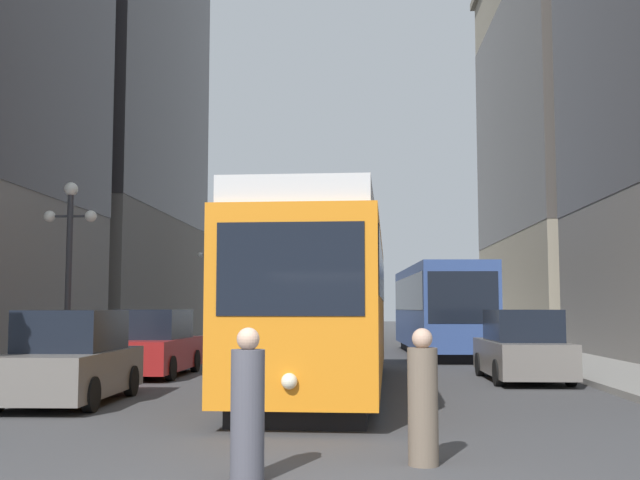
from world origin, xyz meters
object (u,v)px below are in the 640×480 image
parked_car_left_near (71,360)px  lamp_post_left_far (210,272)px  pedestrian_crossing_near (423,401)px  lamp_post_left_near (69,246)px  parked_car_left_mid (154,345)px  transit_bus (439,306)px  parked_car_right_far (522,348)px  pedestrian_crossing_far (248,409)px  streetcar (326,298)px

parked_car_left_near → lamp_post_left_far: lamp_post_left_far is taller
pedestrian_crossing_near → lamp_post_left_far: (-8.34, 29.36, 2.91)m
lamp_post_left_near → lamp_post_left_far: bearing=90.0°
parked_car_left_mid → transit_bus: bearing=48.8°
pedestrian_crossing_near → lamp_post_left_near: size_ratio=0.32×
transit_bus → parked_car_left_mid: size_ratio=2.52×
transit_bus → parked_car_left_mid: bearing=-134.0°
parked_car_left_mid → pedestrian_crossing_near: size_ratio=2.77×
parked_car_left_near → parked_car_right_far: (9.83, 5.11, 0.00)m
parked_car_left_mid → lamp_post_left_near: size_ratio=0.90×
transit_bus → parked_car_left_mid: transit_bus is taller
transit_bus → parked_car_left_near: 18.28m
lamp_post_left_near → lamp_post_left_far: size_ratio=0.94×
pedestrian_crossing_far → parked_car_left_near: bearing=-27.2°
parked_car_left_near → parked_car_left_mid: size_ratio=0.94×
streetcar → pedestrian_crossing_far: size_ratio=8.09×
lamp_post_left_near → lamp_post_left_far: (0.00, 19.05, 0.19)m
lamp_post_left_near → parked_car_left_near: bearing=-67.9°
streetcar → parked_car_left_near: 5.83m
streetcar → parked_car_left_near: (-4.90, -2.89, -1.26)m
lamp_post_left_near → parked_car_left_mid: bearing=37.1°
pedestrian_crossing_far → transit_bus: bearing=-72.4°
streetcar → transit_bus: (3.95, 13.07, -0.15)m
streetcar → lamp_post_left_near: bearing=167.4°
parked_car_left_near → lamp_post_left_far: size_ratio=0.79×
streetcar → lamp_post_left_near: 7.17m
pedestrian_crossing_near → lamp_post_left_far: 30.66m
parked_car_left_mid → pedestrian_crossing_far: 13.48m
streetcar → pedestrian_crossing_near: (1.54, -8.53, -1.35)m
streetcar → parked_car_left_near: streetcar is taller
parked_car_left_mid → pedestrian_crossing_near: (6.44, -11.75, -0.09)m
pedestrian_crossing_near → transit_bus: bearing=-41.6°
parked_car_left_mid → parked_car_right_far: size_ratio=1.01×
parked_car_right_far → parked_car_left_mid: bearing=-6.1°
parked_car_left_near → pedestrian_crossing_near: parked_car_left_near is taller
parked_car_left_mid → pedestrian_crossing_near: 13.40m
parked_car_right_far → lamp_post_left_far: (-11.73, 18.62, 2.82)m
transit_bus → pedestrian_crossing_near: transit_bus is taller
transit_bus → pedestrian_crossing_far: (-4.38, -22.56, -1.18)m
parked_car_left_mid → lamp_post_left_far: lamp_post_left_far is taller
parked_car_left_mid → lamp_post_left_far: size_ratio=0.84×
parked_car_left_near → parked_car_left_mid: 6.11m
parked_car_left_near → lamp_post_left_far: bearing=93.5°
parked_car_right_far → lamp_post_left_near: (-11.73, -0.43, 2.63)m
parked_car_left_near → pedestrian_crossing_far: (4.47, -6.60, -0.07)m
pedestrian_crossing_far → lamp_post_left_near: lamp_post_left_near is taller
parked_car_right_far → pedestrian_crossing_near: size_ratio=2.74×
pedestrian_crossing_far → lamp_post_left_near: (-6.37, 11.28, 2.71)m
transit_bus → pedestrian_crossing_near: 21.76m
lamp_post_left_far → pedestrian_crossing_near: bearing=-74.1°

